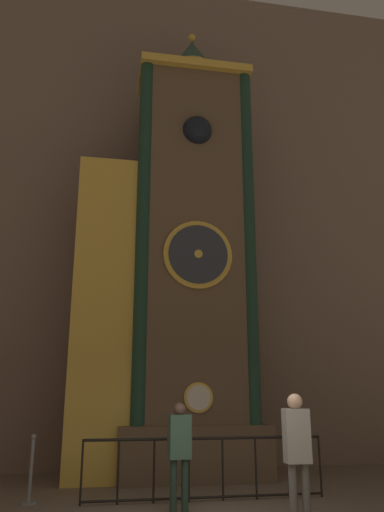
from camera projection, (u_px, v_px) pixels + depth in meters
name	position (u px, v px, depth m)	size (l,w,h in m)	color
cathedral_back_wall	(161.00, 199.00, 13.61)	(24.00, 0.32, 13.72)	#7A6656
clock_tower	(174.00, 263.00, 11.59)	(4.27, 1.81, 11.02)	brown
railing_fence	(206.00, 465.00, 8.47)	(4.17, 0.05, 1.02)	black
visitor_near	(179.00, 446.00, 7.75)	(0.36, 0.25, 1.60)	#213427
visitor_far	(297.00, 446.00, 6.80)	(0.35, 0.24, 1.74)	#58554F
stanchion_post	(30.00, 481.00, 8.19)	(0.28, 0.28, 1.08)	gray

